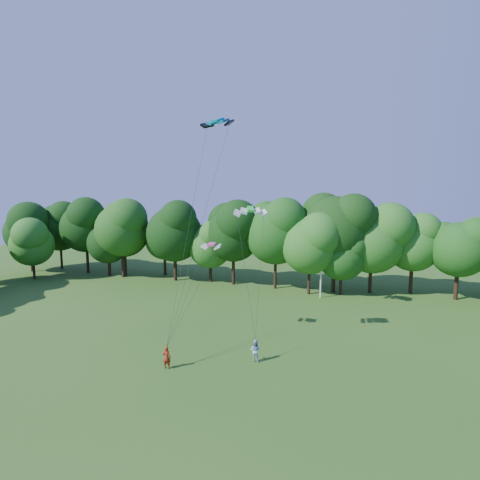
# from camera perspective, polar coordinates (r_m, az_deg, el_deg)

# --- Properties ---
(ground) EXTENTS (160.00, 160.00, 0.00)m
(ground) POSITION_cam_1_polar(r_m,az_deg,el_deg) (24.27, -8.28, -28.29)
(ground) COLOR #295617
(ground) RESTS_ON ground
(utility_pole) EXTENTS (1.63, 0.51, 8.31)m
(utility_pole) POSITION_cam_1_polar(r_m,az_deg,el_deg) (50.87, 12.27, -3.96)
(utility_pole) COLOR silver
(utility_pole) RESTS_ON ground
(kite_flyer_left) EXTENTS (0.72, 0.52, 1.83)m
(kite_flyer_left) POSITION_cam_1_polar(r_m,az_deg,el_deg) (31.97, -11.11, -17.16)
(kite_flyer_left) COLOR maroon
(kite_flyer_left) RESTS_ON ground
(kite_flyer_right) EXTENTS (0.98, 0.80, 1.86)m
(kite_flyer_right) POSITION_cam_1_polar(r_m,az_deg,el_deg) (32.67, 2.34, -16.45)
(kite_flyer_right) COLOR #A1C2DF
(kite_flyer_right) RESTS_ON ground
(kite_teal) EXTENTS (3.43, 2.10, 0.65)m
(kite_teal) POSITION_cam_1_polar(r_m,az_deg,el_deg) (38.33, -3.37, 17.81)
(kite_teal) COLOR #047590
(kite_teal) RESTS_ON ground
(kite_green) EXTENTS (3.20, 2.18, 0.52)m
(kite_green) POSITION_cam_1_polar(r_m,az_deg,el_deg) (33.31, 1.60, 4.75)
(kite_green) COLOR green
(kite_green) RESTS_ON ground
(kite_pink) EXTENTS (1.95, 1.04, 0.30)m
(kite_pink) POSITION_cam_1_polar(r_m,az_deg,el_deg) (35.61, -4.38, -0.65)
(kite_pink) COLOR #C53684
(kite_pink) RESTS_ON ground
(tree_back_west) EXTENTS (9.44, 9.44, 13.74)m
(tree_back_west) POSITION_cam_1_polar(r_m,az_deg,el_deg) (64.30, -17.62, 2.08)
(tree_back_west) COLOR black
(tree_back_west) RESTS_ON ground
(tree_back_center) EXTENTS (10.69, 10.69, 15.55)m
(tree_back_center) POSITION_cam_1_polar(r_m,az_deg,el_deg) (53.52, 14.30, 2.42)
(tree_back_center) COLOR black
(tree_back_center) RESTS_ON ground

